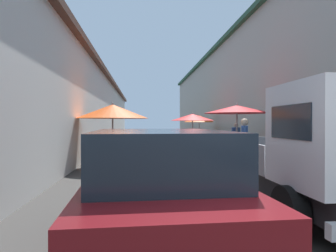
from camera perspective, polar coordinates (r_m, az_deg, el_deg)
The scene contains 12 objects.
ground at distance 15.02m, azimuth 0.92°, elevation -5.35°, with size 90.00×90.00×0.00m, color #3D3A38.
building_left_whitewash at distance 18.05m, azimuth -23.38°, elevation 3.03°, with size 49.80×7.50×4.66m.
building_right_concrete at distance 19.32m, azimuth 22.16°, elevation 6.24°, with size 49.80×7.50×6.93m.
fruit_stall_near_left at distance 18.20m, azimuth 4.53°, elevation 1.00°, with size 2.58×2.58×2.16m.
fruit_stall_near_right at distance 12.10m, azimuth 12.64°, elevation 1.59°, with size 2.53×2.53×2.30m.
fruit_stall_mid_lane at distance 21.50m, azimuth 5.65°, elevation 0.63°, with size 2.13×2.13×2.16m.
fruit_stall_far_left at distance 10.93m, azimuth -10.22°, elevation 1.51°, with size 2.50×2.50×2.27m.
hatchback_car at distance 3.96m, azimuth -1.83°, elevation -11.15°, with size 3.98×2.06×1.45m.
delivery_truck at distance 5.40m, azimuth 26.46°, elevation -4.83°, with size 4.94×2.02×2.08m.
vendor_by_crates at distance 9.91m, azimuth 13.93°, elevation -2.71°, with size 0.64×0.34×1.69m.
vendor_in_shade at distance 14.41m, azimuth 12.40°, elevation -2.06°, with size 0.45×0.48×1.56m.
parked_scooter at distance 9.14m, azimuth 23.45°, elevation -6.37°, with size 1.65×0.64×1.14m.
Camera 1 is at (-1.36, 1.54, 1.54)m, focal length 33.08 mm.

